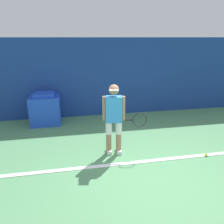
{
  "coord_description": "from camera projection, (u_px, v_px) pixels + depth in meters",
  "views": [
    {
      "loc": [
        -1.35,
        -3.28,
        2.49
      ],
      "look_at": [
        -0.5,
        1.23,
        0.91
      ],
      "focal_mm": 35.0,
      "sensor_mm": 36.0,
      "label": 1
    }
  ],
  "objects": [
    {
      "name": "tennis_player",
      "position": [
        114.0,
        117.0,
        4.68
      ],
      "size": [
        0.95,
        0.31,
        1.57
      ],
      "rotation": [
        0.0,
        0.0,
        -0.17
      ],
      "color": "#A37556",
      "rests_on": "ground_plane"
    },
    {
      "name": "ground_plane",
      "position": [
        150.0,
        177.0,
        4.09
      ],
      "size": [
        24.0,
        24.0,
        0.0
      ],
      "primitive_type": "plane",
      "color": "#518C5B"
    },
    {
      "name": "covered_chair",
      "position": [
        46.0,
        109.0,
        6.52
      ],
      "size": [
        0.86,
        0.75,
        0.95
      ],
      "color": "blue",
      "rests_on": "ground_plane"
    },
    {
      "name": "back_wall",
      "position": [
        113.0,
        78.0,
        7.08
      ],
      "size": [
        24.0,
        0.1,
        2.48
      ],
      "color": "navy",
      "rests_on": "ground_plane"
    },
    {
      "name": "court_baseline",
      "position": [
        141.0,
        162.0,
        4.58
      ],
      "size": [
        21.6,
        0.1,
        0.01
      ],
      "color": "white",
      "rests_on": "ground_plane"
    },
    {
      "name": "tennis_ball",
      "position": [
        206.0,
        155.0,
        4.8
      ],
      "size": [
        0.07,
        0.07,
        0.07
      ],
      "color": "#D1E533",
      "rests_on": "ground_plane"
    }
  ]
}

